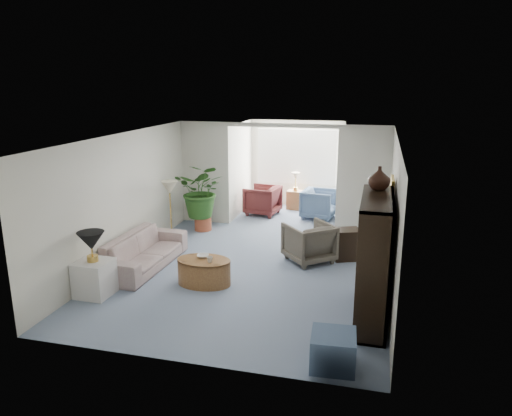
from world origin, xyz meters
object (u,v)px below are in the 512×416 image
(side_table_dark, at_px, (346,244))
(plant_pot, at_px, (203,224))
(sunroom_chair_maroon, at_px, (262,200))
(ottoman, at_px, (333,350))
(coffee_cup, at_px, (210,260))
(sunroom_chair_blue, at_px, (319,204))
(wingback_chair, at_px, (309,242))
(coffee_table, at_px, (204,272))
(entertainment_cabinet, at_px, (374,260))
(table_lamp, at_px, (91,241))
(cabinet_urn, at_px, (379,178))
(framed_picture, at_px, (393,192))
(sofa, at_px, (144,251))
(coffee_bowl, at_px, (203,256))
(floor_lamp, at_px, (170,188))
(end_table, at_px, (95,278))
(sunroom_table, at_px, (295,200))

(side_table_dark, height_order, plant_pot, side_table_dark)
(sunroom_chair_maroon, bearing_deg, ottoman, 29.09)
(side_table_dark, distance_m, sunroom_chair_maroon, 3.70)
(coffee_cup, height_order, sunroom_chair_blue, sunroom_chair_blue)
(wingback_chair, xyz_separation_m, sunroom_chair_blue, (-0.19, 3.12, -0.01))
(coffee_table, height_order, entertainment_cabinet, entertainment_cabinet)
(coffee_cup, xyz_separation_m, entertainment_cabinet, (2.70, -0.47, 0.43))
(table_lamp, relative_size, cabinet_urn, 1.26)
(entertainment_cabinet, bearing_deg, wingback_chair, 120.24)
(side_table_dark, bearing_deg, plant_pot, 162.16)
(framed_picture, distance_m, sunroom_chair_blue, 4.66)
(coffee_table, xyz_separation_m, entertainment_cabinet, (2.85, -0.57, 0.71))
(sofa, height_order, sunroom_chair_blue, sunroom_chair_blue)
(sofa, bearing_deg, coffee_bowl, -104.02)
(sunroom_chair_maroon, bearing_deg, coffee_cup, 11.22)
(cabinet_urn, height_order, plant_pot, cabinet_urn)
(entertainment_cabinet, bearing_deg, floor_lamp, 150.35)
(floor_lamp, bearing_deg, sunroom_chair_maroon, 64.31)
(coffee_table, distance_m, coffee_bowl, 0.27)
(coffee_table, relative_size, cabinet_urn, 2.71)
(coffee_table, height_order, cabinet_urn, cabinet_urn)
(floor_lamp, bearing_deg, coffee_table, -52.47)
(sunroom_chair_maroon, bearing_deg, floor_lamp, -17.25)
(plant_pot, bearing_deg, coffee_cup, -67.47)
(coffee_table, xyz_separation_m, wingback_chair, (1.61, 1.56, 0.16))
(framed_picture, bearing_deg, wingback_chair, 145.02)
(end_table, xyz_separation_m, coffee_bowl, (1.54, 0.98, 0.18))
(coffee_table, height_order, plant_pot, coffee_table)
(coffee_table, distance_m, side_table_dark, 2.97)
(cabinet_urn, bearing_deg, coffee_cup, -179.44)
(floor_lamp, distance_m, entertainment_cabinet, 4.94)
(sofa, relative_size, entertainment_cabinet, 1.16)
(end_table, xyz_separation_m, coffee_cup, (1.74, 0.78, 0.20))
(coffee_bowl, distance_m, ottoman, 3.25)
(end_table, distance_m, wingback_chair, 4.02)
(sofa, height_order, sunroom_chair_maroon, sunroom_chair_maroon)
(coffee_cup, bearing_deg, cabinet_urn, 0.56)
(framed_picture, height_order, ottoman, framed_picture)
(side_table_dark, distance_m, ottoman, 3.84)
(end_table, bearing_deg, coffee_table, 28.93)
(table_lamp, xyz_separation_m, floor_lamp, (0.15, 2.74, 0.30))
(cabinet_urn, relative_size, sunroom_chair_blue, 0.42)
(coffee_cup, xyz_separation_m, sunroom_table, (0.52, 5.53, -0.24))
(sofa, bearing_deg, floor_lamp, 3.46)
(coffee_cup, height_order, side_table_dark, side_table_dark)
(coffee_cup, distance_m, plant_pot, 3.33)
(sunroom_chair_blue, bearing_deg, cabinet_urn, -154.75)
(floor_lamp, bearing_deg, coffee_cup, -51.15)
(sunroom_chair_maroon, bearing_deg, side_table_dark, 48.76)
(sunroom_chair_maroon, bearing_deg, end_table, -6.73)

